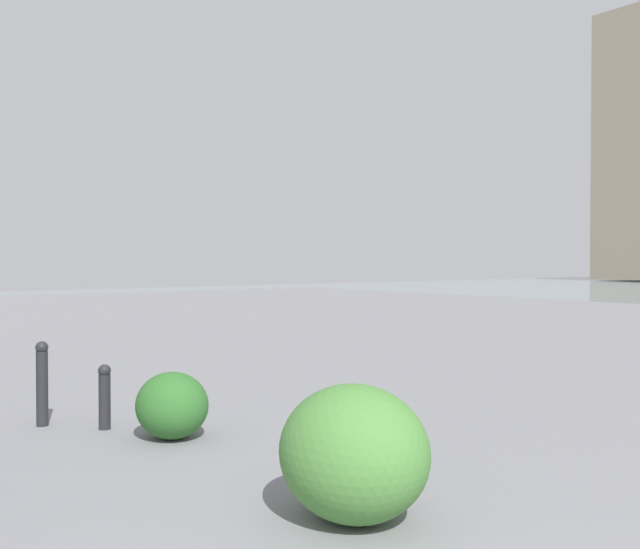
# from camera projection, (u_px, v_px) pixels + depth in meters

# --- Properties ---
(bollard_near) EXTENTS (0.13, 0.13, 0.67)m
(bollard_near) POSITION_uv_depth(u_px,v_px,m) (105.00, 395.00, 7.13)
(bollard_near) COLOR #232328
(bollard_near) RESTS_ON ground
(bollard_mid) EXTENTS (0.13, 0.13, 0.89)m
(bollard_mid) POSITION_uv_depth(u_px,v_px,m) (42.00, 382.00, 7.27)
(bollard_mid) COLOR #232328
(bollard_mid) RESTS_ON ground
(shrub_low) EXTENTS (0.77, 0.69, 0.65)m
(shrub_low) POSITION_uv_depth(u_px,v_px,m) (172.00, 405.00, 6.75)
(shrub_low) COLOR #2D6628
(shrub_low) RESTS_ON ground
(shrub_round) EXTENTS (1.07, 0.96, 0.91)m
(shrub_round) POSITION_uv_depth(u_px,v_px,m) (354.00, 453.00, 4.61)
(shrub_round) COLOR #477F38
(shrub_round) RESTS_ON ground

